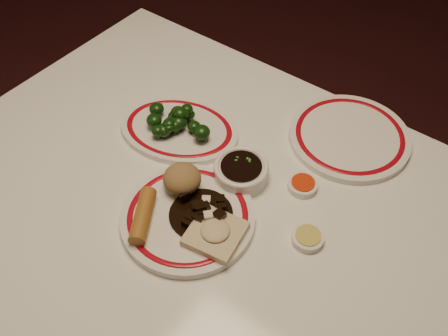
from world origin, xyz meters
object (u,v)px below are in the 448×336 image
rice_mound (182,179)px  main_plate (188,217)px  dining_table (204,220)px  broccoli_plate (179,129)px  fried_wonton (215,233)px  soy_bowl (241,172)px  spring_roll (143,216)px  broccoli_pile (176,121)px  stirfry_heap (202,212)px

rice_mound → main_plate: bearing=-42.3°
dining_table → broccoli_plate: 0.22m
fried_wonton → soy_bowl: 0.17m
dining_table → spring_roll: 0.19m
dining_table → broccoli_pile: broccoli_pile is taller
spring_roll → soy_bowl: (0.08, 0.22, -0.01)m
fried_wonton → stirfry_heap: 0.05m
broccoli_pile → soy_bowl: bearing=-6.0°
broccoli_pile → spring_roll: bearing=-63.3°
spring_roll → fried_wonton: size_ratio=1.05×
dining_table → broccoli_plate: bearing=145.0°
dining_table → broccoli_pile: size_ratio=6.96×
rice_mound → fried_wonton: size_ratio=0.68×
broccoli_pile → soy_bowl: size_ratio=1.50×
dining_table → fried_wonton: bearing=-39.1°
spring_roll → stirfry_heap: size_ratio=0.94×
main_plate → broccoli_plate: bearing=134.4°
spring_roll → fried_wonton: (0.13, 0.06, -0.01)m
rice_mound → soy_bowl: rice_mound is taller
dining_table → soy_bowl: size_ratio=10.44×
rice_mound → broccoli_plate: rice_mound is taller
rice_mound → spring_roll: size_ratio=0.65×
dining_table → broccoli_pile: bearing=147.0°
spring_roll → fried_wonton: spring_roll is taller
fried_wonton → broccoli_plate: size_ratio=0.35×
dining_table → fried_wonton: size_ratio=10.44×
broccoli_plate → broccoli_pile: (-0.00, -0.01, 0.03)m
main_plate → fried_wonton: 0.08m
broccoli_pile → broccoli_plate: bearing=71.2°
broccoli_pile → soy_bowl: broccoli_pile is taller
spring_roll → soy_bowl: spring_roll is taller
broccoli_pile → rice_mound: bearing=-44.9°
spring_roll → stirfry_heap: spring_roll is taller
broccoli_plate → fried_wonton: bearing=-36.6°
dining_table → fried_wonton: fried_wonton is taller
dining_table → rice_mound: (-0.04, -0.02, 0.14)m
rice_mound → soy_bowl: bearing=54.9°
main_plate → stirfry_heap: stirfry_heap is taller
main_plate → broccoli_plate: 0.25m
fried_wonton → stirfry_heap: stirfry_heap is taller
broccoli_plate → soy_bowl: soy_bowl is taller
dining_table → spring_roll: (-0.04, -0.13, 0.13)m
rice_mound → broccoli_plate: bearing=133.1°
dining_table → broccoli_plate: size_ratio=3.62×
main_plate → rice_mound: size_ratio=4.21×
spring_roll → broccoli_pile: size_ratio=0.70×
main_plate → broccoli_pile: broccoli_pile is taller
main_plate → broccoli_pile: bearing=135.9°
dining_table → stirfry_heap: size_ratio=9.36×
dining_table → fried_wonton: (0.09, -0.07, 0.12)m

